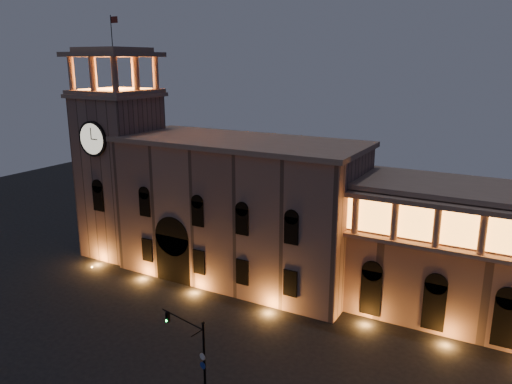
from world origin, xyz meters
TOP-DOWN VIEW (x-y plane):
  - ground at (0.00, 0.00)m, footprint 160.00×160.00m
  - government_building at (-2.08, 21.93)m, footprint 30.80×12.80m
  - clock_tower at (-20.50, 20.98)m, footprint 9.80×9.80m
  - traffic_light at (7.51, -0.57)m, footprint 5.18×1.42m

SIDE VIEW (x-z plane):
  - ground at x=0.00m, z-range 0.00..0.00m
  - traffic_light at x=7.51m, z-range 0.18..7.44m
  - government_building at x=-2.08m, z-range -0.03..17.57m
  - clock_tower at x=-20.50m, z-range -3.70..28.70m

